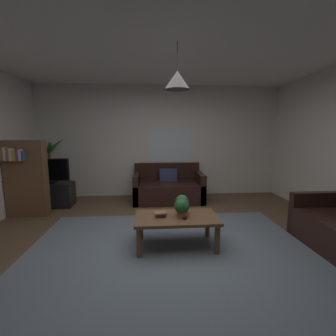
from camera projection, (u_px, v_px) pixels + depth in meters
The scene contains 17 objects.
floor at pixel (170, 251), 3.11m from camera, with size 5.75×5.60×0.02m, color brown.
rug at pixel (171, 258), 2.91m from camera, with size 3.74×3.08×0.01m, color slate.
wall_back at pixel (160, 142), 5.70m from camera, with size 5.87×0.06×2.63m, color silver.
ceiling at pixel (170, 36), 2.71m from camera, with size 5.75×5.60×0.02m, color white.
window_pane at pixel (170, 149), 5.72m from camera, with size 1.00×0.01×0.96m, color white.
couch_under_window at pixel (168, 189), 5.34m from camera, with size 1.54×0.90×0.82m.
coffee_table at pixel (176, 221), 3.17m from camera, with size 1.10×0.63×0.42m.
book_on_table_0 at pixel (161, 216), 3.15m from camera, with size 0.15×0.09×0.02m, color beige.
book_on_table_1 at pixel (161, 214), 3.14m from camera, with size 0.14×0.12×0.02m, color black.
book_on_table_2 at pixel (160, 213), 3.13m from camera, with size 0.16×0.11×0.02m, color #99663F.
remote_on_table_0 at pixel (185, 217), 3.10m from camera, with size 0.05×0.16×0.02m, color black.
potted_plant_on_table at pixel (182, 206), 3.13m from camera, with size 0.21×0.24×0.29m.
tv_stand at pixel (51, 195), 4.92m from camera, with size 0.90×0.44×0.50m, color black.
tv at pixel (48, 171), 4.82m from camera, with size 0.82×0.16×0.51m.
potted_palm_corner at pixel (50, 171), 5.37m from camera, with size 0.81×0.81×1.45m.
bookshelf_corner at pixel (26, 177), 4.29m from camera, with size 0.70×0.31×1.40m.
pendant_lamp at pixel (177, 80), 2.89m from camera, with size 0.32×0.32×0.56m.
Camera 1 is at (-0.25, -2.90, 1.54)m, focal length 25.17 mm.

